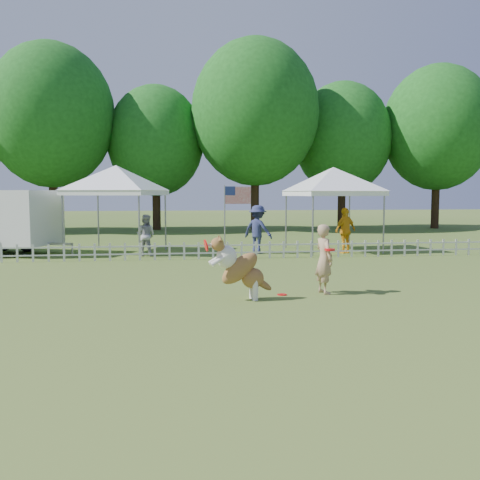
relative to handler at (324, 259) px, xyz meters
The scene contains 16 objects.
ground 1.49m from the handler, 165.61° to the right, with size 120.00×120.00×0.00m, color #32541A.
picket_fence 6.81m from the handler, 100.39° to the left, with size 22.00×0.08×0.60m, color silver, non-canonical shape.
handler is the anchor object (origin of this frame).
dog 2.05m from the handler, 165.61° to the right, with size 1.33×0.44×1.37m, color brown, non-canonical shape.
frisbee_on_turf 1.26m from the handler, behind, with size 0.22×0.22×0.02m, color red.
canopy_tent_left 10.75m from the handler, 120.61° to the left, with size 3.17×3.17×3.27m, color white, non-canonical shape.
canopy_tent_right 9.34m from the handler, 71.41° to the left, with size 3.13×3.13×3.24m, color white, non-canonical shape.
flag_pole 6.98m from the handler, 102.92° to the left, with size 0.99×0.10×2.57m, color gray, non-canonical shape.
spectator_a 9.06m from the handler, 118.53° to the left, with size 0.74×0.57×1.52m, color #A3A3A8.
spectator_b 8.24m from the handler, 90.98° to the left, with size 1.18×0.68×1.83m, color navy.
spectator_c 8.54m from the handler, 68.05° to the left, with size 1.02×0.43×1.74m, color gold.
tree_left 24.09m from the handler, 115.77° to the left, with size 7.40×7.40×12.00m, color #185217, non-canonical shape.
tree_center_left 22.96m from the handler, 100.79° to the left, with size 6.00×6.00×9.80m, color #185217, non-canonical shape.
tree_center_right 21.48m from the handler, 85.10° to the left, with size 7.60×7.60×12.60m, color #185217, non-canonical shape.
tree_right 23.92m from the handler, 70.69° to the left, with size 6.20×6.20×10.40m, color #185217, non-canonical shape.
tree_far_right 25.74m from the handler, 56.97° to the left, with size 7.00×7.00×11.40m, color #185217, non-canonical shape.
Camera 1 is at (-2.28, -11.37, 2.28)m, focal length 40.00 mm.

